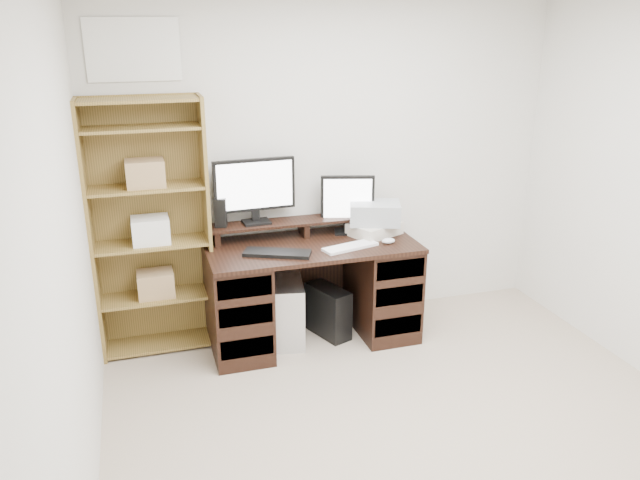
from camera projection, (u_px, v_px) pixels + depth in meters
name	position (u px, v px, depth m)	size (l,w,h in m)	color
room	(462.00, 251.00, 2.88)	(3.54, 4.04, 2.54)	tan
desk	(312.00, 290.00, 4.58)	(1.50, 0.70, 0.75)	black
riser_shelf	(304.00, 223.00, 4.61)	(1.40, 0.22, 0.12)	black
monitor_wide	(255.00, 187.00, 4.45)	(0.59, 0.16, 0.47)	black
monitor_small	(347.00, 202.00, 4.63)	(0.39, 0.19, 0.43)	black
speaker	(221.00, 213.00, 4.41)	(0.08, 0.08, 0.21)	black
keyboard_black	(277.00, 253.00, 4.24)	(0.45, 0.15, 0.03)	black
keyboard_white	(350.00, 247.00, 4.37)	(0.41, 0.12, 0.02)	white
mouse	(388.00, 241.00, 4.46)	(0.10, 0.06, 0.04)	silver
printer	(374.00, 229.00, 4.64)	(0.35, 0.27, 0.09)	beige
basket	(375.00, 213.00, 4.60)	(0.36, 0.26, 0.16)	#A0A6AA
tower_silver	(288.00, 310.00, 4.61)	(0.21, 0.47, 0.47)	silver
tower_black	(328.00, 311.00, 4.69)	(0.29, 0.41, 0.38)	black
bookshelf	(150.00, 226.00, 4.29)	(0.80, 0.30, 1.80)	olive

